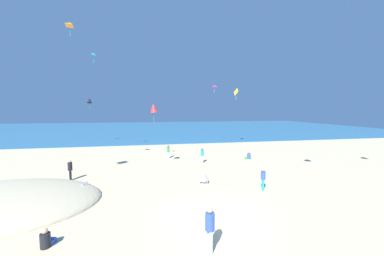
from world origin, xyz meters
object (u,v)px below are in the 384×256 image
Objects in this scene: kite_yellow at (236,92)px; beach_chair_near_camera at (205,180)px; kite_red at (154,108)px; person_6 at (263,178)px; person_2 at (249,156)px; kite_black at (89,100)px; kite_teal at (94,54)px; person_0 at (70,169)px; person_4 at (202,154)px; kite_orange at (70,24)px; kite_magenta at (214,86)px; person_1 at (168,151)px; beach_chair_far_right at (84,188)px; person_3 at (210,226)px; person_5 at (46,240)px.

beach_chair_near_camera is at bearing -119.19° from kite_yellow.
beach_chair_near_camera is at bearing -51.50° from kite_red.
person_6 is 0.83× the size of kite_yellow.
person_2 is 0.41× the size of kite_black.
kite_teal is at bearing -26.37° from beach_chair_near_camera.
person_6 is (-3.08, -8.56, 0.54)m from person_2.
person_0 is 1.07× the size of person_4.
person_2 is at bearing -110.23° from beach_chair_near_camera.
kite_magenta is at bearing 36.89° from kite_orange.
person_0 is 1.06× the size of person_1.
kite_red reaches higher than person_0.
beach_chair_near_camera is 0.54× the size of person_6.
person_4 is 15.87m from kite_orange.
kite_red reaches higher than person_6.
person_6 is 1.30× the size of kite_magenta.
person_6 is 18.72m from kite_orange.
person_0 is at bearing -5.34° from person_4.
kite_yellow is at bearing 29.86° from kite_orange.
kite_red is at bearing -25.28° from person_6.
kite_teal is at bearing -32.76° from person_2.
person_0 is 16.68m from person_2.
beach_chair_far_right is 1.05× the size of person_2.
kite_orange is at bearing -88.93° from kite_teal.
kite_yellow is (8.59, 15.38, 7.58)m from beach_chair_near_camera.
person_6 is at bearing -96.72° from kite_magenta.
kite_magenta reaches higher than beach_chair_far_right.
person_0 is 1.98× the size of person_2.
person_0 is 0.90× the size of kite_yellow.
kite_orange is (-13.35, 6.78, 11.23)m from person_6.
person_0 is 13.84m from person_6.
person_3 reaches higher than person_2.
person_5 is (-5.81, -14.31, -0.56)m from person_1.
kite_orange is 0.82× the size of kite_teal.
kite_red reaches higher than beach_chair_near_camera.
kite_magenta is (18.50, -4.61, 2.01)m from kite_black.
beach_chair_near_camera is at bearing -38.43° from person_5.
kite_yellow is at bearing -88.90° from person_6.
person_2 is 1.02× the size of person_5.
person_2 is at bearing -36.72° from kite_black.
person_0 is 11.40m from person_4.
kite_magenta is at bearing -109.19° from beach_chair_far_right.
person_3 is at bearing 101.76° from beach_chair_near_camera.
kite_magenta is (13.33, 22.26, 8.44)m from person_5.
kite_teal is (-2.33, 18.33, 11.38)m from person_5.
kite_teal reaches higher than kite_red.
person_3 is (-1.69, -7.38, 0.75)m from beach_chair_near_camera.
person_2 is 0.54× the size of person_4.
person_1 reaches higher than person_6.
beach_chair_far_right is at bearing 8.47° from person_6.
kite_magenta is (7.52, 7.95, 7.88)m from person_1.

